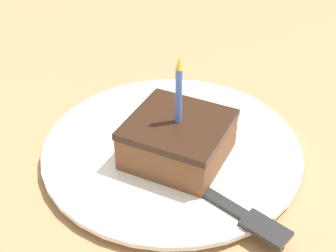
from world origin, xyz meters
TOP-DOWN VIEW (x-y plane):
  - ground_plane at (0.00, 0.00)m, footprint 2.40×2.40m
  - plate at (-0.02, 0.00)m, footprint 0.29×0.29m
  - cake_slice at (-0.04, -0.02)m, footprint 0.10×0.10m
  - fork at (-0.08, -0.08)m, footprint 0.07×0.19m

SIDE VIEW (x-z plane):
  - ground_plane at x=0.00m, z-range -0.04..0.00m
  - plate at x=-0.02m, z-range 0.00..0.02m
  - fork at x=-0.08m, z-range 0.01..0.02m
  - cake_slice at x=-0.04m, z-range -0.02..0.10m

